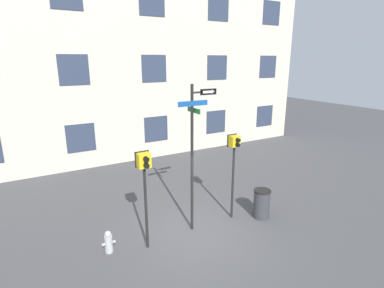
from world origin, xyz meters
TOP-DOWN VIEW (x-y plane):
  - ground_plane at (0.00, 0.00)m, footprint 60.00×60.00m
  - building_facade at (0.00, 8.20)m, footprint 24.00×0.63m
  - street_sign_pole at (0.08, 0.36)m, footprint 1.32×0.72m
  - pedestrian_signal_left at (-1.62, 0.15)m, footprint 0.41×0.40m
  - pedestrian_signal_right at (1.59, 0.32)m, footprint 0.38×0.40m
  - fire_hydrant at (-2.67, 0.48)m, footprint 0.38×0.22m
  - trash_bin at (2.49, -0.18)m, footprint 0.59×0.59m

SIDE VIEW (x-z plane):
  - ground_plane at x=0.00m, z-range 0.00..0.00m
  - fire_hydrant at x=-2.67m, z-range -0.01..0.66m
  - trash_bin at x=2.49m, z-range 0.00..1.03m
  - pedestrian_signal_right at x=1.59m, z-range 0.82..3.80m
  - pedestrian_signal_left at x=-1.62m, z-range 0.85..3.79m
  - street_sign_pole at x=0.08m, z-range 0.42..5.09m
  - building_facade at x=0.00m, z-range 0.00..13.02m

